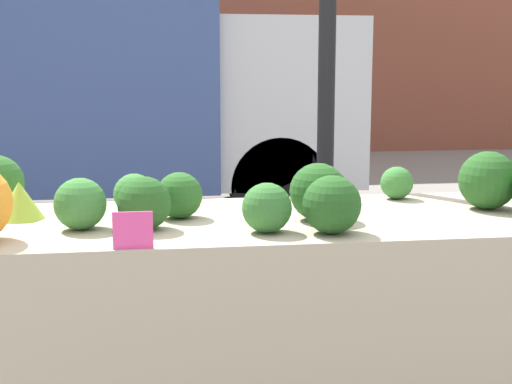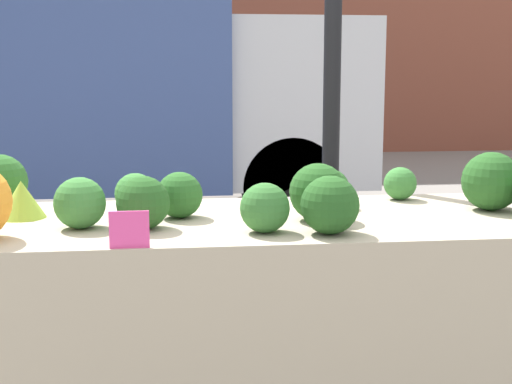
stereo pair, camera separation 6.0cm
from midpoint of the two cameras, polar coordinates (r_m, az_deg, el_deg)
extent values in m
cylinder|color=black|center=(2.92, 6.68, 8.42)|extent=(0.07, 0.07, 2.48)
cube|color=#384C84|center=(6.60, -18.66, 9.18)|extent=(3.65, 2.12, 1.91)
cube|color=silver|center=(6.56, 2.87, 7.32)|extent=(1.21, 1.95, 1.37)
cylinder|color=black|center=(5.75, 3.07, 0.53)|extent=(0.79, 0.22, 0.79)
cylinder|color=black|center=(7.45, 0.80, 2.60)|extent=(0.79, 0.22, 0.79)
cube|color=tan|center=(2.18, 0.78, -2.46)|extent=(2.01, 0.71, 0.03)
cube|color=tan|center=(1.92, 2.17, -11.92)|extent=(2.01, 0.01, 0.47)
cylinder|color=black|center=(2.85, 19.40, -9.03)|extent=(0.05, 0.05, 0.82)
cone|color=#93B238|center=(2.27, -17.52, -0.57)|extent=(0.14, 0.14, 0.11)
sphere|color=#285B23|center=(2.18, -5.36, -0.24)|extent=(0.14, 0.14, 0.14)
sphere|color=#23511E|center=(2.14, 5.78, 0.00)|extent=(0.17, 0.17, 0.17)
sphere|color=#285B23|center=(2.35, 6.66, 0.29)|extent=(0.13, 0.13, 0.13)
sphere|color=#387533|center=(2.54, 12.12, 0.67)|extent=(0.11, 0.11, 0.11)
sphere|color=#23511E|center=(1.96, 6.80, -1.04)|extent=(0.16, 0.16, 0.16)
sphere|color=#285B23|center=(2.44, -19.18, 0.77)|extent=(0.18, 0.18, 0.18)
sphere|color=#336B2D|center=(1.97, 1.70, -1.28)|extent=(0.14, 0.14, 0.14)
sphere|color=#23511E|center=(2.03, -8.20, -0.85)|extent=(0.15, 0.15, 0.15)
sphere|color=#387533|center=(2.07, -13.12, -0.86)|extent=(0.15, 0.15, 0.15)
sphere|color=#387533|center=(2.26, -8.89, -0.13)|extent=(0.13, 0.13, 0.13)
sphere|color=#23511E|center=(2.42, 18.98, 0.82)|extent=(0.19, 0.19, 0.19)
cube|color=#EF4793|center=(1.82, -9.19, -3.00)|extent=(0.10, 0.01, 0.10)
camera|label=1|loc=(0.03, -89.21, 0.13)|focal=50.00mm
camera|label=2|loc=(0.03, 90.79, -0.13)|focal=50.00mm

